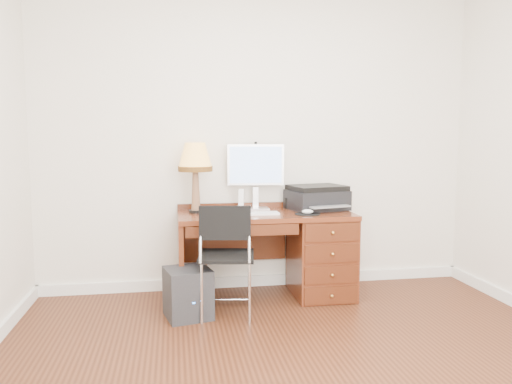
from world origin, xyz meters
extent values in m
plane|color=#391A0D|center=(0.00, 0.00, 0.00)|extent=(4.00, 4.00, 0.00)
plane|color=silver|center=(0.00, 1.75, 1.35)|extent=(4.00, 0.00, 4.00)
cube|color=white|center=(0.00, 1.74, 0.05)|extent=(4.00, 0.03, 0.10)
cube|color=#642915|center=(0.00, 1.40, 0.73)|extent=(1.50, 0.65, 0.04)
cube|color=#642915|center=(0.50, 1.40, 0.35)|extent=(0.50, 0.61, 0.71)
cube|color=#642915|center=(-0.73, 1.40, 0.35)|extent=(0.04, 0.61, 0.71)
cube|color=#4F200F|center=(-0.24, 1.69, 0.46)|extent=(0.96, 0.03, 0.39)
cube|color=#4F200F|center=(-0.24, 1.09, 0.66)|extent=(0.91, 0.03, 0.09)
sphere|color=#BF8C3F|center=(0.50, 1.06, 0.35)|extent=(0.03, 0.03, 0.03)
cube|color=silver|center=(-0.05, 1.61, 0.76)|extent=(0.24, 0.18, 0.02)
cube|color=silver|center=(-0.05, 1.66, 0.86)|extent=(0.05, 0.04, 0.18)
cube|color=silver|center=(-0.05, 1.64, 1.15)|extent=(0.51, 0.09, 0.37)
cube|color=#4C8CF2|center=(-0.05, 1.62, 1.15)|extent=(0.47, 0.05, 0.33)
cube|color=white|center=(-0.13, 1.31, 0.76)|extent=(0.45, 0.13, 0.02)
cylinder|color=black|center=(0.33, 1.25, 0.75)|extent=(0.22, 0.22, 0.01)
ellipsoid|color=white|center=(0.33, 1.25, 0.77)|extent=(0.10, 0.06, 0.04)
cube|color=black|center=(0.49, 1.52, 0.84)|extent=(0.57, 0.49, 0.17)
cube|color=black|center=(0.49, 1.52, 0.95)|extent=(0.54, 0.46, 0.04)
cylinder|color=black|center=(-0.59, 1.51, 0.76)|extent=(0.12, 0.12, 0.02)
cone|color=brown|center=(-0.59, 1.51, 0.95)|extent=(0.08, 0.08, 0.36)
cone|color=#F3B14C|center=(-0.59, 1.51, 1.24)|extent=(0.29, 0.29, 0.22)
cylinder|color=#593814|center=(-0.59, 1.51, 1.13)|extent=(0.30, 0.30, 0.04)
cube|color=white|center=(-0.19, 1.55, 0.77)|extent=(0.11, 0.11, 0.04)
cube|color=white|center=(-0.19, 1.55, 0.87)|extent=(0.06, 0.07, 0.15)
cylinder|color=black|center=(0.25, 1.60, 0.80)|extent=(0.08, 0.08, 0.10)
cube|color=black|center=(-0.38, 1.01, 0.48)|extent=(0.48, 0.48, 0.03)
cube|color=black|center=(-0.38, 0.81, 0.77)|extent=(0.38, 0.09, 0.25)
cylinder|color=silver|center=(-0.56, 1.19, 0.24)|extent=(0.02, 0.02, 0.48)
cylinder|color=silver|center=(-0.20, 1.19, 0.24)|extent=(0.02, 0.02, 0.48)
cylinder|color=silver|center=(-0.56, 0.83, 0.24)|extent=(0.02, 0.02, 0.48)
cylinder|color=silver|center=(-0.20, 0.83, 0.24)|extent=(0.02, 0.02, 0.48)
cylinder|color=silver|center=(-0.56, 0.81, 0.69)|extent=(0.02, 0.02, 0.42)
cylinder|color=silver|center=(-0.20, 0.81, 0.69)|extent=(0.02, 0.02, 0.42)
cube|color=black|center=(-0.68, 1.02, 0.19)|extent=(0.40, 0.40, 0.39)
camera|label=1|loc=(-0.78, -2.79, 1.41)|focal=35.00mm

